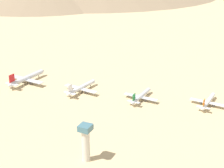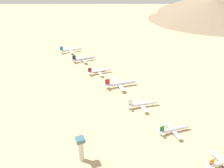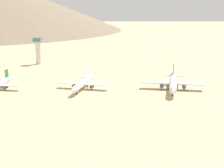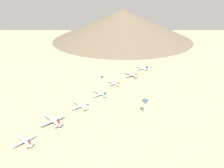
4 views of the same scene
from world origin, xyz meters
name	(u,v)px [view 1 (image 1 of 4)]	position (x,y,z in m)	size (l,w,h in m)	color
ground_plane	(81,91)	(0.00, 0.00, 0.00)	(2681.24, 2681.24, 0.00)	tan
parked_jet_2	(208,101)	(18.72, -108.33, 3.55)	(36.54, 29.73, 10.53)	white
parked_jet_3	(141,96)	(5.34, -55.23, 3.61)	(37.23, 30.28, 10.73)	silver
parked_jet_4	(81,88)	(-1.05, -1.12, 4.04)	(41.52, 33.89, 11.98)	silver
parked_jet_5	(27,78)	(-4.52, 56.45, 4.78)	(49.25, 40.09, 14.20)	silver
control_tower	(86,141)	(-91.07, -56.79, 13.62)	(7.20, 7.20, 24.02)	beige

